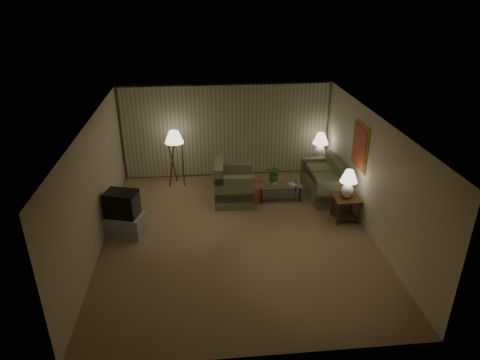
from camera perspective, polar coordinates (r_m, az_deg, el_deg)
The scene contains 16 objects.
ground at distance 9.85m, azimuth -0.34°, elevation -7.31°, with size 7.00×7.00×0.00m, color #A08958.
room_shell at distance 10.44m, azimuth -1.01°, elevation 5.32°, with size 6.04×7.02×2.72m.
sofa at distance 11.67m, azimuth 11.14°, elevation -0.24°, with size 1.75×0.92×0.76m.
armchair at distance 11.07m, azimuth -0.83°, elevation -0.81°, with size 1.14×1.09×0.88m.
side_table_near at distance 10.55m, azimuth 13.93°, elevation -3.14°, with size 0.61×0.61×0.60m.
side_table_far at distance 12.67m, azimuth 10.43°, elevation 2.00°, with size 0.49×0.41×0.60m.
table_lamp_near at distance 10.29m, azimuth 14.26°, elevation -0.21°, with size 0.41×0.41×0.70m.
table_lamp_far at distance 12.43m, azimuth 10.66°, elevation 4.79°, with size 0.45×0.45×0.77m.
coffee_table at distance 11.34m, azimuth 5.27°, elevation -1.19°, with size 1.14×0.62×0.41m.
tv_cabinet at distance 10.09m, azimuth -15.15°, elevation -5.78°, with size 0.97×0.75×0.50m, color #A1A1A4.
crt_tv at distance 9.83m, azimuth -15.50°, elevation -3.07°, with size 0.79×0.66×0.58m, color black.
floor_lamp at distance 11.97m, azimuth -8.61°, elevation 3.01°, with size 0.52×0.52×1.59m.
ottoman at distance 11.25m, azimuth 1.32°, elevation -1.71°, with size 0.63×0.63×0.42m, color #995133.
vase at distance 11.22m, azimuth 4.56°, elevation -0.24°, with size 0.15×0.15×0.16m, color white.
flowers at distance 11.09m, azimuth 4.61°, elevation 1.21°, with size 0.41×0.36×0.46m, color #457634.
book at distance 11.24m, azimuth 6.64°, elevation -0.69°, with size 0.18×0.24×0.02m, color olive.
Camera 1 is at (-0.76, -8.28, 5.28)m, focal length 32.00 mm.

